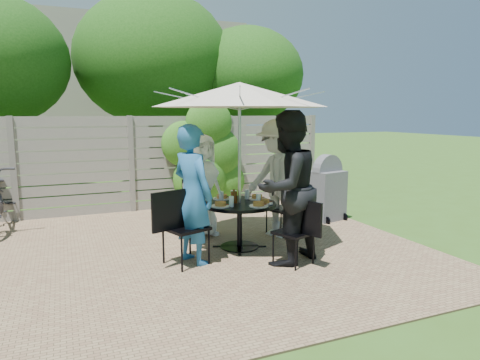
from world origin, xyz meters
name	(u,v)px	position (x,y,z in m)	size (l,w,h in m)	color
backyard_envelope	(99,92)	(0.09, 10.29, 2.61)	(60.00, 60.00, 5.00)	#385B1C
patio_table	(240,217)	(1.03, 0.11, 0.46)	(1.32, 1.32, 0.66)	black
umbrella	(239,95)	(1.03, 0.11, 2.13)	(3.10, 3.10, 2.30)	silver
chair_back	(196,219)	(0.67, 1.00, 0.25)	(0.49, 0.64, 0.84)	black
person_back	(201,186)	(0.72, 0.88, 0.80)	(0.78, 0.51, 1.60)	white
chair_left	(185,243)	(0.14, -0.26, 0.29)	(0.75, 0.60, 0.98)	black
person_left	(193,195)	(0.27, -0.21, 0.88)	(0.64, 0.42, 1.76)	#20598D
chair_front	(294,245)	(1.41, -0.78, 0.26)	(0.53, 0.65, 0.86)	black
person_front	(287,188)	(1.35, -0.66, 0.97)	(0.94, 0.73, 1.93)	black
chair_right	(283,219)	(1.92, 0.48, 0.25)	(0.64, 0.52, 0.84)	black
person_right	(278,179)	(1.80, 0.43, 0.90)	(1.17, 0.67, 1.81)	beige
plate_back	(222,197)	(0.90, 0.44, 0.69)	(0.26, 0.26, 0.06)	white
plate_left	(220,205)	(0.70, -0.03, 0.69)	(0.26, 0.26, 0.06)	white
plate_front	(259,205)	(1.17, -0.22, 0.69)	(0.26, 0.26, 0.06)	white
plate_right	(257,197)	(1.37, 0.25, 0.69)	(0.26, 0.26, 0.06)	white
plate_extra	(264,202)	(1.32, -0.10, 0.69)	(0.24, 0.24, 0.06)	white
glass_back	(221,196)	(0.84, 0.31, 0.73)	(0.07, 0.07, 0.14)	silver
glass_left	(231,201)	(0.84, -0.09, 0.73)	(0.07, 0.07, 0.14)	silver
glass_front	(258,199)	(1.23, -0.09, 0.73)	(0.07, 0.07, 0.14)	silver
glass_right	(247,194)	(1.23, 0.31, 0.73)	(0.07, 0.07, 0.14)	silver
syrup_jug	(234,197)	(0.96, 0.13, 0.74)	(0.09, 0.09, 0.16)	#59280C
coffee_cup	(234,195)	(1.04, 0.35, 0.72)	(0.08, 0.08, 0.12)	#C6B293
bbq_grill	(327,191)	(3.08, 0.99, 0.54)	(0.66, 0.56, 1.18)	slate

